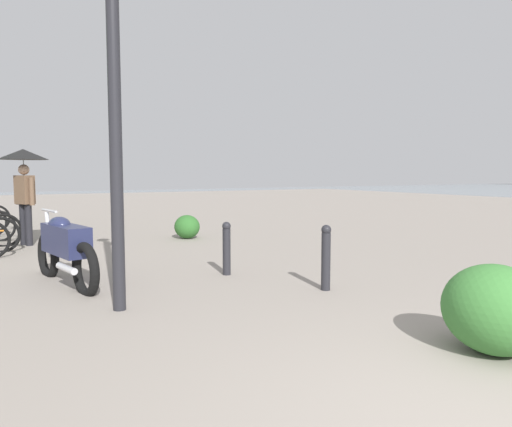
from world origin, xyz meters
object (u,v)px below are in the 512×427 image
object	(u,v)px
motorcycle	(65,248)
bollard_near	(326,256)
lamppost	(113,55)
bollard_mid	(227,247)
pedestrian	(24,170)

from	to	relation	value
motorcycle	bollard_near	xyz separation A→B (m)	(-2.05, -2.91, -0.05)
lamppost	bollard_mid	world-z (taller)	lamppost
lamppost	bollard_near	world-z (taller)	lamppost
lamppost	pedestrian	bearing A→B (deg)	5.46
lamppost	motorcycle	world-z (taller)	lamppost
pedestrian	bollard_near	bearing A→B (deg)	-153.33
motorcycle	pedestrian	distance (m)	4.32
lamppost	bollard_mid	distance (m)	3.20
bollard_mid	bollard_near	bearing A→B (deg)	-154.28
motorcycle	pedestrian	size ratio (longest dim) A/B	1.06
motorcycle	pedestrian	world-z (taller)	pedestrian
lamppost	pedestrian	size ratio (longest dim) A/B	2.08
lamppost	bollard_near	bearing A→B (deg)	-98.99
lamppost	motorcycle	xyz separation A→B (m)	(1.65, 0.34, -2.29)
lamppost	bollard_near	size ratio (longest dim) A/B	4.91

